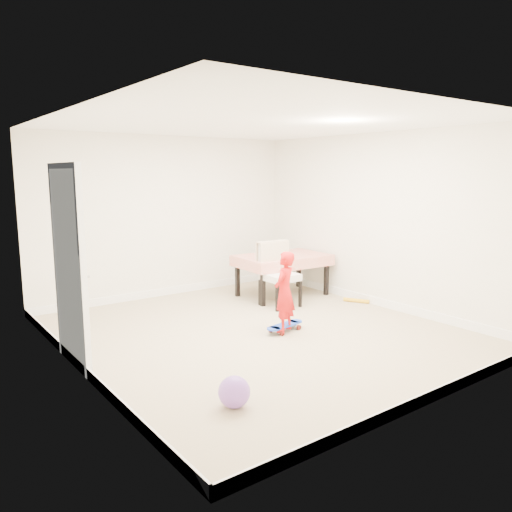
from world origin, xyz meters
TOP-DOWN VIEW (x-y plane):
  - ground at (0.00, 0.00)m, footprint 5.00×5.00m
  - ceiling at (0.00, 0.00)m, footprint 4.50×5.00m
  - wall_back at (0.00, 2.48)m, footprint 4.50×0.04m
  - wall_front at (0.00, -2.48)m, footprint 4.50×0.04m
  - wall_left at (-2.23, 0.00)m, footprint 0.04×5.00m
  - wall_right at (2.23, 0.00)m, footprint 0.04×5.00m
  - door at (-2.22, 0.30)m, footprint 0.11×0.94m
  - baseboard_back at (0.00, 2.49)m, footprint 4.50×0.02m
  - baseboard_front at (0.00, -2.49)m, footprint 4.50×0.02m
  - baseboard_left at (-2.24, 0.00)m, footprint 0.02×5.00m
  - baseboard_right at (2.24, 0.00)m, footprint 0.02×5.00m
  - dining_table at (1.47, 1.31)m, footprint 1.51×1.00m
  - dining_chair at (1.02, 0.82)m, footprint 0.55×0.63m
  - skateboard at (0.29, -0.17)m, footprint 0.63×0.31m
  - child at (0.22, -0.23)m, footprint 0.44×0.38m
  - balloon at (-1.41, -1.52)m, footprint 0.28×0.28m
  - foam_toy at (2.12, 0.27)m, footprint 0.25×0.38m

SIDE VIEW (x-z plane):
  - ground at x=0.00m, z-range 0.00..0.00m
  - foam_toy at x=2.12m, z-range 0.00..0.06m
  - skateboard at x=0.29m, z-range 0.00..0.09m
  - baseboard_back at x=0.00m, z-range 0.00..0.12m
  - baseboard_front at x=0.00m, z-range 0.00..0.12m
  - baseboard_left at x=-2.24m, z-range 0.00..0.12m
  - baseboard_right at x=2.24m, z-range 0.00..0.12m
  - balloon at x=-1.41m, z-range 0.00..0.28m
  - dining_table at x=1.47m, z-range 0.00..0.68m
  - dining_chair at x=1.02m, z-range 0.00..0.98m
  - child at x=0.22m, z-range 0.00..1.02m
  - door at x=-2.22m, z-range -0.03..2.08m
  - wall_back at x=0.00m, z-range 0.00..2.60m
  - wall_front at x=0.00m, z-range 0.00..2.60m
  - wall_left at x=-2.23m, z-range 0.00..2.60m
  - wall_right at x=2.23m, z-range 0.00..2.60m
  - ceiling at x=0.00m, z-range 2.56..2.60m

